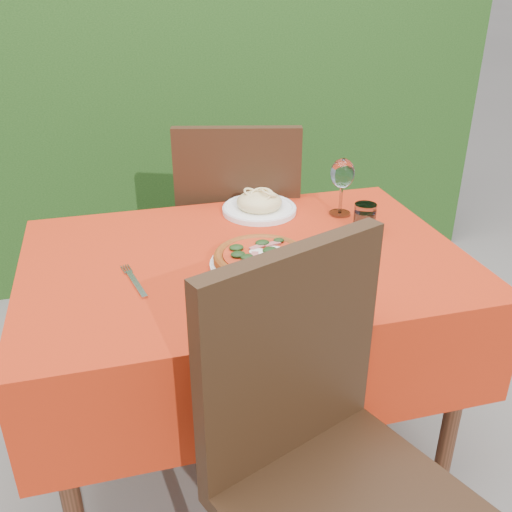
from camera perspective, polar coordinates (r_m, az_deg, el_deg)
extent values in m
plane|color=#605B57|center=(2.09, -0.93, -18.53)|extent=(60.00, 60.00, 0.00)
cube|color=black|center=(3.08, -8.33, 13.61)|extent=(3.20, 0.55, 1.60)
cube|color=#4A2717|center=(1.66, -1.11, -0.81)|extent=(1.20, 0.80, 0.04)
cylinder|color=#4A2717|center=(1.59, -18.29, -20.83)|extent=(0.05, 0.05, 0.70)
cylinder|color=#4A2717|center=(1.81, 19.19, -14.02)|extent=(0.05, 0.05, 0.70)
cylinder|color=#4A2717|center=(2.11, -17.83, -7.29)|extent=(0.05, 0.05, 0.70)
cylinder|color=#4A2717|center=(2.28, 10.14, -3.56)|extent=(0.05, 0.05, 0.70)
cube|color=#B1270D|center=(1.73, -1.07, -4.69)|extent=(1.26, 0.86, 0.32)
cube|color=black|center=(1.30, 9.51, -23.93)|extent=(0.59, 0.59, 0.04)
cube|color=black|center=(1.22, 3.47, -9.91)|extent=(0.44, 0.21, 0.50)
cylinder|color=black|center=(1.68, 8.76, -22.17)|extent=(0.04, 0.04, 0.47)
cube|color=black|center=(2.37, -1.71, 1.79)|extent=(0.55, 0.55, 0.04)
cube|color=black|center=(2.08, -1.84, 6.13)|extent=(0.45, 0.15, 0.50)
cylinder|color=black|center=(2.67, 2.56, -1.34)|extent=(0.04, 0.04, 0.46)
cylinder|color=black|center=(2.67, -5.78, -1.42)|extent=(0.04, 0.04, 0.46)
cylinder|color=black|center=(2.33, 3.14, -5.85)|extent=(0.04, 0.04, 0.46)
cylinder|color=black|center=(2.34, -6.44, -5.93)|extent=(0.04, 0.04, 0.46)
cylinder|color=white|center=(1.58, 0.53, -0.88)|extent=(0.29, 0.29, 0.02)
cylinder|color=#A54716|center=(1.57, 0.54, -0.33)|extent=(0.27, 0.27, 0.02)
cylinder|color=#9C0A0A|center=(1.57, 0.54, 0.10)|extent=(0.22, 0.22, 0.01)
cylinder|color=white|center=(1.94, 0.33, 4.66)|extent=(0.25, 0.25, 0.02)
ellipsoid|color=beige|center=(1.93, 0.33, 5.43)|extent=(0.17, 0.17, 0.07)
cylinder|color=silver|center=(1.82, 10.82, 3.77)|extent=(0.07, 0.07, 0.09)
cylinder|color=#ACD3E9|center=(1.82, 10.78, 3.38)|extent=(0.06, 0.06, 0.06)
cylinder|color=silver|center=(1.95, 8.37, 4.24)|extent=(0.07, 0.07, 0.01)
cylinder|color=silver|center=(1.93, 8.48, 5.70)|extent=(0.01, 0.01, 0.10)
ellipsoid|color=silver|center=(1.90, 8.66, 8.19)|extent=(0.08, 0.08, 0.10)
cube|color=#AFAFB6|center=(1.53, -11.88, -2.75)|extent=(0.07, 0.21, 0.01)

